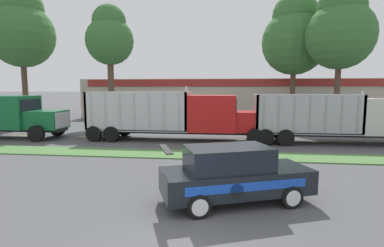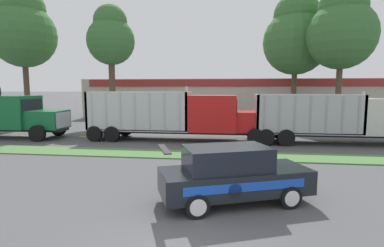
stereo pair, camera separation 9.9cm
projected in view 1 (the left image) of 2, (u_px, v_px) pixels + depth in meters
grass_verge at (212, 155)px, 15.45m from camera, size 120.00×2.02×0.06m
centre_line_2 at (24, 135)px, 22.11m from camera, size 2.40×0.14×0.01m
centre_line_3 at (94, 137)px, 21.46m from camera, size 2.40×0.14×0.01m
centre_line_4 at (168, 138)px, 20.80m from camera, size 2.40×0.14×0.01m
centre_line_5 at (246, 140)px, 20.14m from camera, size 2.40×0.14×0.01m
centre_line_6 at (330, 142)px, 19.49m from camera, size 2.40×0.14×0.01m
dump_truck_lead at (196, 117)px, 19.87m from camera, size 12.23×2.83×3.59m
dump_truck_trail at (362, 120)px, 18.54m from camera, size 11.35×2.67×3.29m
rally_car at (234, 174)px, 9.02m from camera, size 4.80×3.21×1.78m
traffic_cone at (307, 179)px, 10.40m from camera, size 0.47×0.47×0.67m
store_building_backdrop at (250, 98)px, 38.40m from camera, size 39.78×12.10×4.52m
tree_behind_left at (295, 36)px, 29.48m from camera, size 6.35×6.35×12.74m
tree_behind_centre at (340, 29)px, 25.39m from camera, size 5.72×5.72×12.23m
tree_behind_right at (110, 37)px, 27.72m from camera, size 4.40×4.40×11.15m
tree_behind_far_right at (21, 29)px, 30.49m from camera, size 6.53×6.53×13.78m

